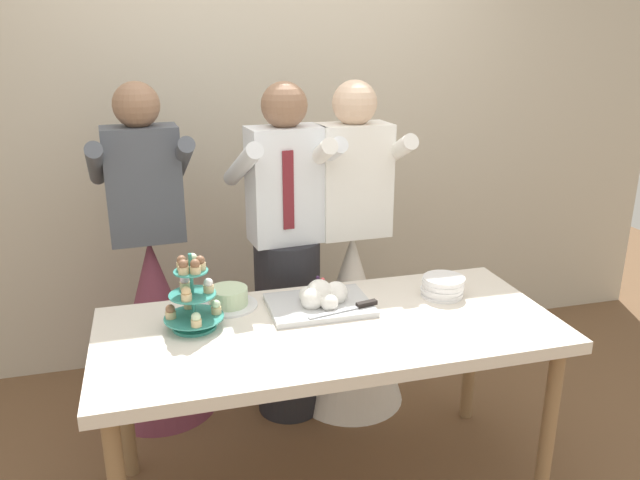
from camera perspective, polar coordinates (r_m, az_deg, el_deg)
rear_wall at (r=3.58m, az=-5.36°, el=11.81°), size 5.20×0.10×2.90m
dessert_table at (r=2.50m, az=0.91°, el=-9.24°), size 1.80×0.80×0.78m
cupcake_stand at (r=2.43m, az=-11.58°, el=-5.17°), size 0.23×0.23×0.31m
main_cake_tray at (r=2.58m, az=0.10°, el=-5.41°), size 0.43×0.31×0.12m
plate_stack at (r=2.75m, az=11.17°, el=-4.19°), size 0.19×0.19×0.09m
round_cake at (r=2.62m, az=-8.39°, el=-5.32°), size 0.24×0.24×0.08m
person_groom at (r=3.03m, az=-3.03°, el=-3.13°), size 0.50×0.53×1.66m
person_bride at (r=3.18m, az=2.89°, el=-5.23°), size 0.56×0.56×1.66m
person_guest at (r=3.21m, az=-14.93°, el=-5.68°), size 0.56×0.56×1.66m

